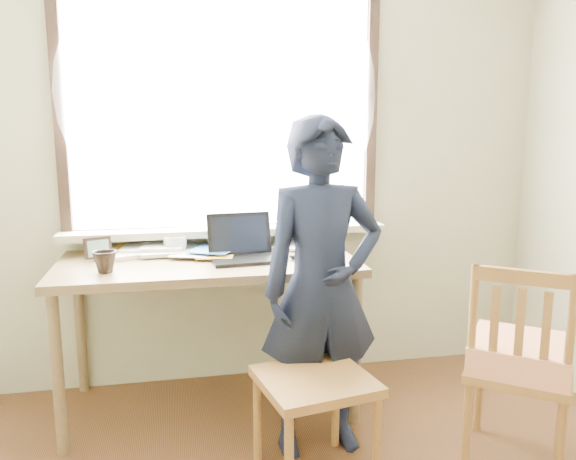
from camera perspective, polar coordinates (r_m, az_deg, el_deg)
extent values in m
cube|color=#BDBB98|center=(3.33, -3.07, 6.62)|extent=(3.50, 0.02, 2.60)
cube|color=white|center=(3.29, -6.61, 11.75)|extent=(1.70, 0.01, 1.30)
cube|color=black|center=(3.32, -6.34, -0.04)|extent=(1.82, 0.06, 0.06)
cube|color=black|center=(3.31, -22.22, 11.06)|extent=(0.06, 0.06, 1.30)
cube|color=black|center=(3.46, 8.38, 11.63)|extent=(0.06, 0.06, 1.30)
cube|color=#BDBB98|center=(3.25, -6.23, -0.08)|extent=(1.85, 0.20, 0.04)
cube|color=white|center=(3.22, -6.52, 13.57)|extent=(1.95, 0.02, 1.65)
cube|color=brown|center=(3.01, -8.12, -3.37)|extent=(1.55, 0.77, 0.04)
cylinder|color=brown|center=(2.87, -22.35, -13.46)|extent=(0.06, 0.06, 0.79)
cylinder|color=brown|center=(3.48, -20.35, -9.14)|extent=(0.06, 0.06, 0.79)
cylinder|color=brown|center=(2.95, 6.91, -12.06)|extent=(0.06, 0.06, 0.79)
cylinder|color=brown|center=(3.55, 3.49, -8.12)|extent=(0.06, 0.06, 0.79)
cube|color=black|center=(2.94, -4.44, -2.99)|extent=(0.37, 0.27, 0.02)
cube|color=black|center=(3.03, -4.97, -0.42)|extent=(0.35, 0.10, 0.23)
cube|color=black|center=(3.03, -4.97, -0.42)|extent=(0.31, 0.08, 0.19)
cube|color=black|center=(2.93, -4.40, -2.97)|extent=(0.32, 0.17, 0.00)
imported|color=white|center=(3.16, -11.39, -1.47)|extent=(0.15, 0.15, 0.10)
imported|color=black|center=(2.83, -18.09, -3.10)|extent=(0.14, 0.14, 0.10)
ellipsoid|color=black|center=(2.96, 0.96, -2.69)|extent=(0.09, 0.06, 0.03)
cube|color=#BB4322|center=(3.18, -16.60, -2.31)|extent=(0.29, 0.33, 0.02)
cube|color=white|center=(3.28, -13.13, -1.80)|extent=(0.31, 0.32, 0.01)
cube|color=white|center=(3.24, -8.93, -1.75)|extent=(0.24, 0.32, 0.01)
cube|color=white|center=(3.24, -7.72, -1.69)|extent=(0.26, 0.32, 0.00)
cube|color=gold|center=(3.18, -10.33, -1.94)|extent=(0.36, 0.35, 0.00)
cube|color=#BB4322|center=(3.22, -12.53, -1.62)|extent=(0.25, 0.27, 0.02)
cube|color=white|center=(3.18, -15.22, -1.98)|extent=(0.30, 0.30, 0.01)
cube|color=#2D5C92|center=(3.08, -17.78, -2.41)|extent=(0.33, 0.34, 0.01)
cube|color=white|center=(3.27, -16.88, -1.58)|extent=(0.32, 0.32, 0.01)
imported|color=white|center=(3.19, -15.27, -2.21)|extent=(0.22, 0.27, 0.02)
imported|color=white|center=(3.31, -0.51, -1.47)|extent=(0.29, 0.29, 0.02)
cube|color=black|center=(3.11, -18.74, -1.91)|extent=(0.14, 0.07, 0.11)
cube|color=#4B6F31|center=(3.11, -18.74, -1.91)|extent=(0.10, 0.04, 0.08)
cube|color=olive|center=(2.48, 2.77, -15.08)|extent=(0.53, 0.52, 0.04)
cylinder|color=olive|center=(2.68, -3.13, -18.72)|extent=(0.04, 0.04, 0.43)
cylinder|color=olive|center=(2.53, 9.00, -20.69)|extent=(0.04, 0.04, 0.43)
cylinder|color=olive|center=(2.82, 4.87, -17.20)|extent=(0.04, 0.04, 0.43)
cube|color=olive|center=(2.82, 22.41, -13.12)|extent=(0.60, 0.60, 0.04)
cylinder|color=olive|center=(3.07, 26.03, -16.00)|extent=(0.04, 0.04, 0.41)
cylinder|color=olive|center=(2.75, 25.90, -19.16)|extent=(0.04, 0.04, 0.41)
cylinder|color=olive|center=(3.09, 18.79, -15.34)|extent=(0.04, 0.04, 0.41)
cylinder|color=olive|center=(2.77, 17.68, -18.37)|extent=(0.04, 0.04, 0.41)
cylinder|color=olive|center=(2.55, 26.76, -9.53)|extent=(0.04, 0.04, 0.50)
cylinder|color=olive|center=(2.57, 18.25, -8.78)|extent=(0.04, 0.04, 0.50)
cube|color=olive|center=(2.49, 22.82, -4.42)|extent=(0.33, 0.27, 0.06)
cube|color=olive|center=(2.56, 24.68, -10.00)|extent=(0.04, 0.04, 0.40)
cube|color=olive|center=(2.56, 22.44, -9.81)|extent=(0.04, 0.04, 0.40)
cube|color=olive|center=(2.57, 20.20, -9.60)|extent=(0.04, 0.04, 0.40)
cube|color=#E14516|center=(2.79, 22.53, -11.53)|extent=(0.59, 0.59, 0.13)
imported|color=black|center=(2.61, 3.44, -5.87)|extent=(0.60, 0.41, 1.57)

